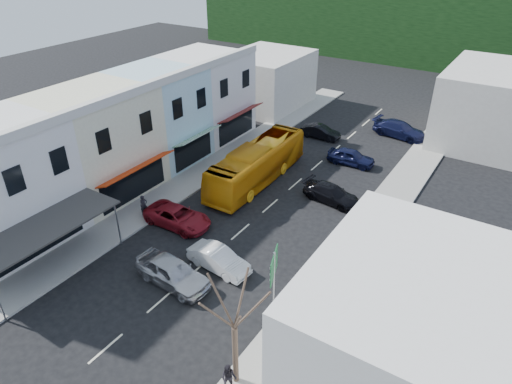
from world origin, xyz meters
name	(u,v)px	position (x,y,z in m)	size (l,w,h in m)	color
ground	(205,263)	(0.00, 0.00, 0.00)	(120.00, 120.00, 0.00)	black
sidewalk_left	(208,170)	(-7.50, 10.00, 0.07)	(3.00, 52.00, 0.15)	gray
sidewalk_right	(375,222)	(7.50, 10.00, 0.07)	(3.00, 52.00, 0.15)	gray
shopfront_row	(116,135)	(-12.49, 5.00, 4.00)	(8.25, 30.00, 8.00)	silver
right_building	(412,358)	(13.50, -4.00, 4.00)	(8.00, 9.00, 8.00)	silver
distant_block_left	(266,80)	(-12.00, 27.00, 3.00)	(8.00, 10.00, 6.00)	#B7B2A8
distant_block_right	(488,105)	(11.00, 30.00, 3.50)	(8.00, 12.00, 7.00)	#B7B2A8
hillside	(446,9)	(-1.45, 65.09, 6.73)	(80.00, 26.00, 14.00)	black
bus	(257,164)	(-2.93, 10.73, 1.55)	(2.50, 11.60, 3.10)	orange
car_silver	(173,274)	(-0.39, -2.47, 0.70)	(1.80, 4.40, 1.40)	#B2B2B7
car_white	(219,259)	(1.09, 0.05, 0.70)	(1.80, 4.40, 1.40)	silver
car_red	(178,217)	(-4.19, 2.33, 0.70)	(1.90, 4.60, 1.40)	maroon
car_black_near	(332,193)	(3.58, 11.09, 0.70)	(1.84, 4.50, 1.40)	black
car_navy_mid	(351,157)	(2.39, 17.84, 0.70)	(1.80, 4.40, 1.40)	black
car_black_far	(320,131)	(-2.41, 21.66, 0.70)	(1.80, 4.40, 1.40)	black
car_navy_far	(399,130)	(4.10, 26.21, 0.70)	(1.84, 4.50, 1.40)	black
pedestrian_left	(144,204)	(-6.96, 1.87, 1.00)	(0.60, 0.40, 1.70)	black
pedestrian_right	(229,377)	(6.63, -6.63, 1.00)	(0.70, 0.44, 1.70)	black
direction_sign	(274,284)	(5.80, -1.36, 2.06)	(0.83, 1.82, 4.13)	#115226
street_tree	(234,328)	(6.62, -6.06, 3.53)	(2.65, 2.65, 7.07)	#33261E
traffic_signal	(438,106)	(6.60, 29.66, 2.70)	(0.70, 1.15, 5.40)	black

